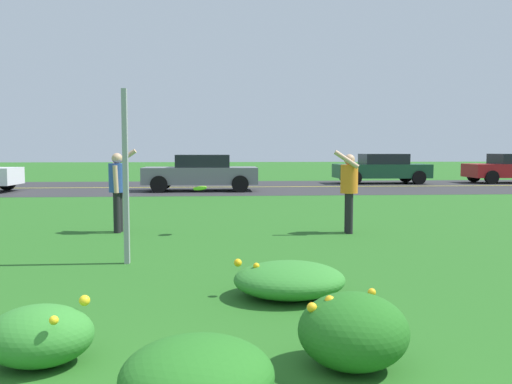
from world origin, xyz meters
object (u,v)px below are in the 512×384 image
object	(u,v)px
sign_post_near_path	(126,177)
person_catcher_orange_shirt	(349,186)
person_thrower_blue_shirt	(118,185)
car_dark_green_center_left	(382,168)
car_gray_center_right	(201,172)
frisbee_lime	(200,188)

from	to	relation	value
sign_post_near_path	person_catcher_orange_shirt	world-z (taller)	sign_post_near_path
person_thrower_blue_shirt	car_dark_green_center_left	world-z (taller)	person_thrower_blue_shirt
sign_post_near_path	car_gray_center_right	world-z (taller)	sign_post_near_path
person_catcher_orange_shirt	frisbee_lime	distance (m)	2.91
frisbee_lime	sign_post_near_path	bearing A→B (deg)	-110.70
sign_post_near_path	person_thrower_blue_shirt	bearing A→B (deg)	102.55
car_gray_center_right	frisbee_lime	bearing A→B (deg)	-88.35
person_thrower_blue_shirt	person_catcher_orange_shirt	size ratio (longest dim) A/B	1.01
person_thrower_blue_shirt	sign_post_near_path	bearing A→B (deg)	-77.45
person_thrower_blue_shirt	car_dark_green_center_left	size ratio (longest dim) A/B	0.37
frisbee_lime	car_gray_center_right	bearing A→B (deg)	91.65
frisbee_lime	car_dark_green_center_left	bearing A→B (deg)	61.16
car_gray_center_right	person_thrower_blue_shirt	bearing A→B (deg)	-97.02
sign_post_near_path	frisbee_lime	distance (m)	2.77
person_thrower_blue_shirt	car_dark_green_center_left	bearing A→B (deg)	55.92
person_catcher_orange_shirt	sign_post_near_path	bearing A→B (deg)	-146.66
person_catcher_orange_shirt	frisbee_lime	bearing A→B (deg)	179.68
person_thrower_blue_shirt	person_catcher_orange_shirt	world-z (taller)	person_thrower_blue_shirt
person_thrower_blue_shirt	frisbee_lime	world-z (taller)	person_thrower_blue_shirt
sign_post_near_path	person_catcher_orange_shirt	distance (m)	4.66
person_thrower_blue_shirt	frisbee_lime	bearing A→B (deg)	-13.97
sign_post_near_path	car_gray_center_right	bearing A→B (deg)	87.27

